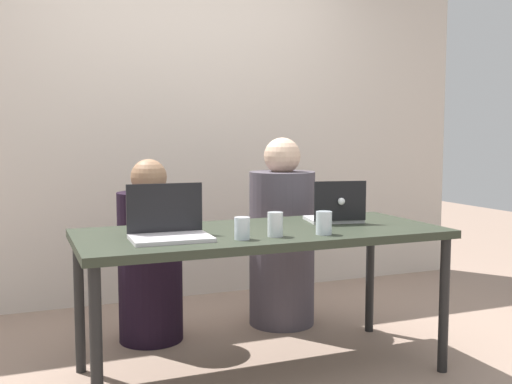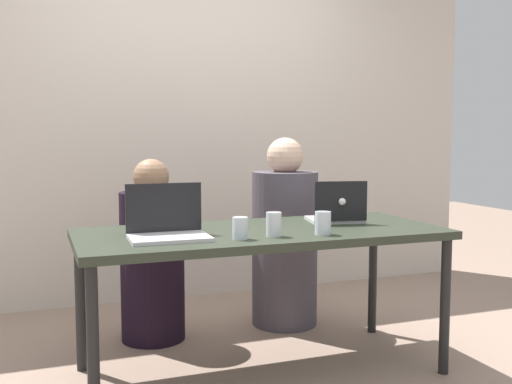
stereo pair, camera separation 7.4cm
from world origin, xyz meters
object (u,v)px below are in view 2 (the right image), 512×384
at_px(person_on_left, 152,260).
at_px(laptop_front_left, 167,227).
at_px(water_glass_center, 274,226).
at_px(water_glass_right, 323,225).
at_px(water_glass_left, 240,230).
at_px(person_on_right, 285,242).
at_px(laptop_back_right, 337,213).
at_px(laptop_back_left, 162,222).

xyz_separation_m(person_on_left, laptop_front_left, (-0.07, -0.76, 0.31)).
bearing_deg(water_glass_center, water_glass_right, -7.97).
height_order(laptop_front_left, water_glass_left, laptop_front_left).
distance_m(person_on_left, person_on_right, 0.84).
xyz_separation_m(laptop_back_right, laptop_front_left, (-0.95, -0.17, 0.00)).
height_order(person_on_right, water_glass_center, person_on_right).
bearing_deg(person_on_left, laptop_back_right, 161.90).
xyz_separation_m(person_on_right, water_glass_left, (-0.60, -0.90, 0.25)).
relative_size(laptop_back_right, water_glass_right, 2.94).
height_order(laptop_back_left, water_glass_right, laptop_back_left).
bearing_deg(water_glass_right, laptop_back_left, 152.27).
distance_m(laptop_back_left, water_glass_left, 0.45).
xyz_separation_m(laptop_front_left, laptop_back_left, (0.02, 0.20, -0.01)).
distance_m(person_on_left, water_glass_left, 0.98).
distance_m(laptop_back_right, water_glass_right, 0.41).
bearing_deg(water_glass_left, person_on_left, 104.30).
distance_m(laptop_front_left, water_glass_center, 0.49).
bearing_deg(laptop_front_left, person_on_left, 86.26).
xyz_separation_m(water_glass_right, water_glass_center, (-0.24, 0.03, 0.00)).
bearing_deg(laptop_back_left, water_glass_left, 141.46).
relative_size(person_on_right, water_glass_right, 10.75).
xyz_separation_m(laptop_back_right, laptop_back_left, (-0.94, 0.03, -0.00)).
xyz_separation_m(person_on_left, person_on_right, (0.83, 0.00, 0.05)).
distance_m(laptop_back_right, water_glass_left, 0.72).
distance_m(person_on_right, water_glass_right, 0.97).
relative_size(laptop_back_left, water_glass_right, 3.29).
bearing_deg(water_glass_center, laptop_front_left, 164.84).
bearing_deg(laptop_front_left, water_glass_left, -23.90).
bearing_deg(laptop_back_left, laptop_front_left, 97.64).
distance_m(person_on_right, laptop_back_right, 0.64).
bearing_deg(water_glass_left, laptop_back_left, 129.55).
relative_size(laptop_front_left, water_glass_right, 3.28).
height_order(person_on_right, water_glass_left, person_on_right).
bearing_deg(person_on_right, water_glass_left, 72.77).
distance_m(water_glass_right, water_glass_center, 0.24).
distance_m(laptop_back_left, water_glass_center, 0.56).
distance_m(person_on_right, water_glass_center, 1.02).
relative_size(laptop_back_right, water_glass_left, 3.21).
bearing_deg(water_glass_center, person_on_right, 63.83).
height_order(laptop_front_left, water_glass_right, laptop_front_left).
xyz_separation_m(person_on_left, water_glass_left, (0.23, -0.90, 0.30)).
distance_m(laptop_back_right, water_glass_center, 0.57).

